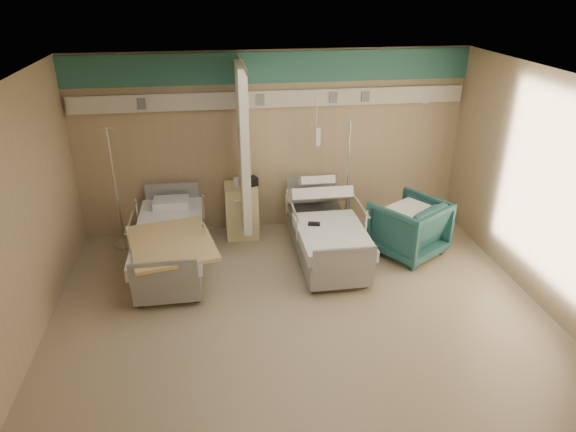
{
  "coord_description": "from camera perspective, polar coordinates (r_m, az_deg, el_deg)",
  "views": [
    {
      "loc": [
        -0.91,
        -5.13,
        3.75
      ],
      "look_at": [
        -0.06,
        0.6,
        1.04
      ],
      "focal_mm": 32.0,
      "sensor_mm": 36.0,
      "label": 1
    }
  ],
  "objects": [
    {
      "name": "tan_blanket",
      "position": [
        6.75,
        -12.81,
        -2.91
      ],
      "size": [
        1.25,
        1.45,
        0.04
      ],
      "primitive_type": "cube",
      "rotation": [
        0.0,
        0.0,
        0.2
      ],
      "color": "#DAB170",
      "rests_on": "bed_left"
    },
    {
      "name": "visitor_armchair",
      "position": [
        7.7,
        13.25,
        -1.23
      ],
      "size": [
        1.26,
        1.27,
        0.84
      ],
      "primitive_type": "imported",
      "rotation": [
        0.0,
        0.0,
        3.71
      ],
      "color": "#1F4E4E",
      "rests_on": "ground"
    },
    {
      "name": "room_walls",
      "position": [
        5.77,
        0.76,
        6.0
      ],
      "size": [
        6.04,
        5.04,
        2.82
      ],
      "color": "tan",
      "rests_on": "ground"
    },
    {
      "name": "bed_right",
      "position": [
        7.44,
        4.2,
        -2.46
      ],
      "size": [
        1.0,
        2.16,
        0.63
      ],
      "primitive_type": null,
      "color": "white",
      "rests_on": "ground"
    },
    {
      "name": "iv_stand_right",
      "position": [
        8.23,
        6.41,
        0.72
      ],
      "size": [
        0.33,
        0.33,
        1.82
      ],
      "rotation": [
        0.0,
        0.0,
        -0.09
      ],
      "color": "silver",
      "rests_on": "ground"
    },
    {
      "name": "toiletry_bag",
      "position": [
        7.83,
        -4.34,
        3.82
      ],
      "size": [
        0.28,
        0.23,
        0.13
      ],
      "primitive_type": "cube",
      "rotation": [
        0.0,
        0.0,
        0.34
      ],
      "color": "black",
      "rests_on": "bedside_cabinet"
    },
    {
      "name": "waffle_blanket",
      "position": [
        7.47,
        13.6,
        1.78
      ],
      "size": [
        0.86,
        0.84,
        0.07
      ],
      "primitive_type": "cube",
      "rotation": [
        0.0,
        0.0,
        3.7
      ],
      "color": "white",
      "rests_on": "visitor_armchair"
    },
    {
      "name": "ground",
      "position": [
        6.42,
        1.31,
        -10.67
      ],
      "size": [
        6.0,
        5.0,
        0.0
      ],
      "primitive_type": "cube",
      "color": "gray",
      "rests_on": "ground"
    },
    {
      "name": "call_remote",
      "position": [
        7.09,
        2.91,
        -0.88
      ],
      "size": [
        0.18,
        0.11,
        0.04
      ],
      "primitive_type": "cube",
      "rotation": [
        0.0,
        0.0,
        -0.23
      ],
      "color": "black",
      "rests_on": "bed_right"
    },
    {
      "name": "white_cup",
      "position": [
        7.85,
        -5.74,
        3.81
      ],
      "size": [
        0.12,
        0.12,
        0.13
      ],
      "primitive_type": "cylinder",
      "rotation": [
        0.0,
        0.0,
        -0.33
      ],
      "color": "white",
      "rests_on": "bedside_cabinet"
    },
    {
      "name": "bed_left",
      "position": [
        7.32,
        -12.9,
        -3.59
      ],
      "size": [
        1.0,
        2.16,
        0.63
      ],
      "primitive_type": null,
      "color": "white",
      "rests_on": "ground"
    },
    {
      "name": "bedside_cabinet",
      "position": [
        8.05,
        -5.17,
        0.61
      ],
      "size": [
        0.5,
        0.48,
        0.85
      ],
      "primitive_type": "cube",
      "color": "beige",
      "rests_on": "ground"
    },
    {
      "name": "iv_stand_left",
      "position": [
        8.11,
        -18.06,
        -0.77
      ],
      "size": [
        0.33,
        0.33,
        1.86
      ],
      "rotation": [
        0.0,
        0.0,
        0.39
      ],
      "color": "silver",
      "rests_on": "ground"
    }
  ]
}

